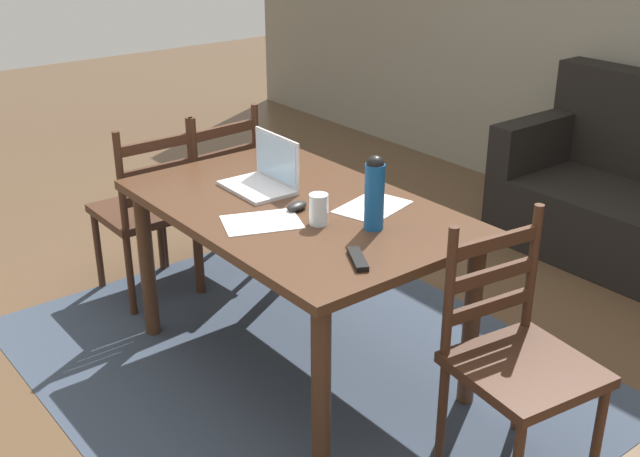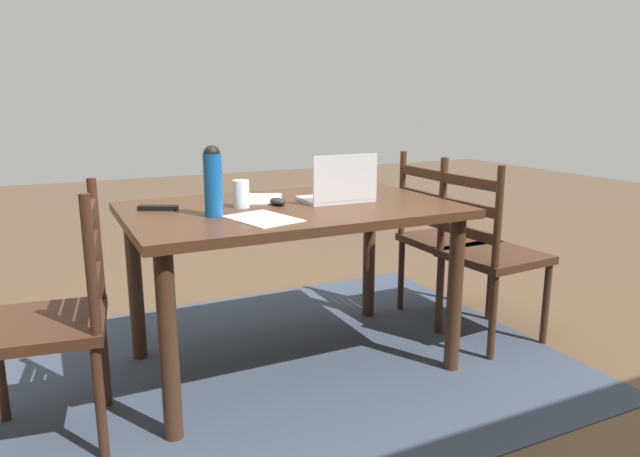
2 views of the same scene
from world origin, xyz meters
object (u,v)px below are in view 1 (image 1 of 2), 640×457
at_px(dining_table, 296,227).
at_px(chair_left_near, 147,211).
at_px(drinking_glass, 319,209).
at_px(tv_remote, 358,259).
at_px(computer_mouse, 297,206).
at_px(water_bottle, 374,191).
at_px(chair_right_far, 517,361).
at_px(chair_left_far, 211,194).
at_px(laptop, 266,175).

xyz_separation_m(dining_table, chair_left_near, (-1.02, -0.19, -0.21)).
relative_size(drinking_glass, tv_remote, 0.72).
height_order(chair_left_near, computer_mouse, chair_left_near).
relative_size(chair_left_near, drinking_glass, 7.78).
bearing_deg(drinking_glass, water_bottle, 40.35).
bearing_deg(dining_table, drinking_glass, -13.42).
bearing_deg(chair_right_far, water_bottle, -170.76).
xyz_separation_m(water_bottle, drinking_glass, (-0.16, -0.14, -0.09)).
bearing_deg(computer_mouse, chair_left_near, 177.50).
relative_size(chair_left_far, computer_mouse, 9.50).
height_order(chair_left_far, tv_remote, chair_left_far).
relative_size(laptop, tv_remote, 1.91).
xyz_separation_m(chair_left_near, laptop, (0.78, 0.20, 0.37)).
distance_m(dining_table, tv_remote, 0.59).
relative_size(water_bottle, tv_remote, 1.71).
bearing_deg(chair_left_near, chair_left_far, 90.02).
distance_m(water_bottle, drinking_glass, 0.23).
distance_m(chair_left_far, chair_left_near, 0.37).
height_order(dining_table, chair_right_far, chair_right_far).
height_order(chair_left_near, laptop, laptop).
xyz_separation_m(chair_left_far, chair_left_near, (0.00, -0.37, 0.00)).
relative_size(chair_left_near, chair_right_far, 1.00).
bearing_deg(chair_right_far, computer_mouse, -167.00).
distance_m(chair_right_far, tv_remote, 0.65).
bearing_deg(laptop, tv_remote, -11.94).
xyz_separation_m(chair_left_far, drinking_glass, (1.23, -0.24, 0.37)).
xyz_separation_m(chair_left_near, water_bottle, (1.40, 0.27, 0.46)).
bearing_deg(chair_left_far, drinking_glass, -10.98).
height_order(chair_left_far, drinking_glass, chair_left_far).
relative_size(chair_right_far, drinking_glass, 7.78).
bearing_deg(chair_right_far, tv_remote, -143.27).
bearing_deg(laptop, computer_mouse, -10.13).
distance_m(computer_mouse, tv_remote, 0.52).
distance_m(chair_left_near, chair_right_far, 2.07).
distance_m(dining_table, chair_right_far, 1.06).
xyz_separation_m(dining_table, chair_left_far, (-1.02, 0.19, -0.21)).
xyz_separation_m(dining_table, tv_remote, (0.56, -0.15, 0.11)).
bearing_deg(tv_remote, water_bottle, 66.35).
distance_m(laptop, tv_remote, 0.82).
relative_size(chair_left_far, tv_remote, 5.59).
relative_size(water_bottle, drinking_glass, 2.38).
height_order(laptop, tv_remote, laptop).
bearing_deg(dining_table, water_bottle, 12.92).
bearing_deg(laptop, water_bottle, 6.24).
height_order(water_bottle, tv_remote, water_bottle).
bearing_deg(tv_remote, laptop, 106.80).
xyz_separation_m(chair_right_far, tv_remote, (-0.46, -0.34, 0.32)).
xyz_separation_m(chair_right_far, drinking_glass, (-0.80, -0.24, 0.37)).
distance_m(chair_left_near, tv_remote, 1.61).
distance_m(dining_table, water_bottle, 0.46).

